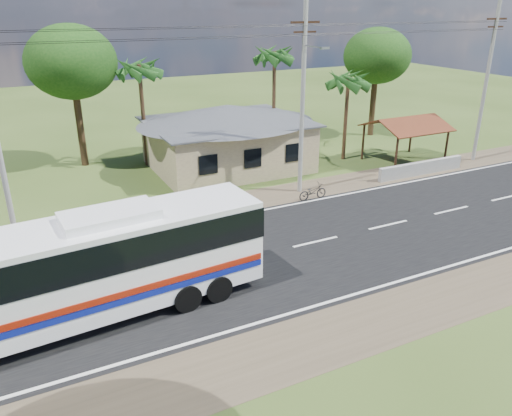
{
  "coord_description": "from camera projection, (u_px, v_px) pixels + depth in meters",
  "views": [
    {
      "loc": [
        -12.28,
        -18.21,
        10.74
      ],
      "look_at": [
        -2.73,
        1.0,
        1.93
      ],
      "focal_mm": 35.0,
      "sensor_mm": 36.0,
      "label": 1
    }
  ],
  "objects": [
    {
      "name": "tree_behind_shed",
      "position": [
        377.0,
        56.0,
        41.53
      ],
      "size": [
        5.6,
        5.6,
        9.02
      ],
      "color": "#47301E",
      "rests_on": "ground"
    },
    {
      "name": "ground",
      "position": [
        315.0,
        242.0,
        24.22
      ],
      "size": [
        120.0,
        120.0,
        0.0
      ],
      "primitive_type": "plane",
      "color": "#314619",
      "rests_on": "ground"
    },
    {
      "name": "tree_behind_house",
      "position": [
        72.0,
        62.0,
        33.14
      ],
      "size": [
        6.0,
        6.0,
        9.61
      ],
      "color": "#47301E",
      "rests_on": "ground"
    },
    {
      "name": "palm_mid",
      "position": [
        274.0,
        56.0,
        36.82
      ],
      "size": [
        2.8,
        2.8,
        8.2
      ],
      "color": "#47301E",
      "rests_on": "ground"
    },
    {
      "name": "palm_far",
      "position": [
        139.0,
        69.0,
        33.29
      ],
      "size": [
        2.8,
        2.8,
        7.7
      ],
      "color": "#47301E",
      "rests_on": "ground"
    },
    {
      "name": "road",
      "position": [
        315.0,
        242.0,
        24.22
      ],
      "size": [
        120.0,
        16.0,
        0.03
      ],
      "color": "black",
      "rests_on": "ground"
    },
    {
      "name": "waiting_shed",
      "position": [
        406.0,
        125.0,
        35.58
      ],
      "size": [
        5.2,
        4.48,
        3.35
      ],
      "color": "#361F13",
      "rests_on": "ground"
    },
    {
      "name": "palm_near",
      "position": [
        348.0,
        81.0,
        35.08
      ],
      "size": [
        2.8,
        2.8,
        6.7
      ],
      "color": "#47301E",
      "rests_on": "ground"
    },
    {
      "name": "coach_bus",
      "position": [
        84.0,
        263.0,
        17.4
      ],
      "size": [
        13.33,
        3.82,
        4.09
      ],
      "rotation": [
        0.0,
        0.0,
        0.08
      ],
      "color": "white",
      "rests_on": "ground"
    },
    {
      "name": "concrete_barrier",
      "position": [
        421.0,
        168.0,
        33.63
      ],
      "size": [
        7.0,
        0.3,
        0.9
      ],
      "primitive_type": "cube",
      "color": "#9E9E99",
      "rests_on": "ground"
    },
    {
      "name": "house",
      "position": [
        227.0,
        130.0,
        34.4
      ],
      "size": [
        12.4,
        10.0,
        5.0
      ],
      "color": "#C6B484",
      "rests_on": "ground"
    },
    {
      "name": "utility_poles",
      "position": [
        298.0,
        97.0,
        28.5
      ],
      "size": [
        32.8,
        2.22,
        11.0
      ],
      "color": "#9E9E99",
      "rests_on": "ground"
    },
    {
      "name": "motorcycle",
      "position": [
        313.0,
        192.0,
        29.34
      ],
      "size": [
        1.84,
        0.67,
        0.96
      ],
      "primitive_type": "imported",
      "rotation": [
        0.0,
        0.0,
        1.59
      ],
      "color": "black",
      "rests_on": "ground"
    }
  ]
}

